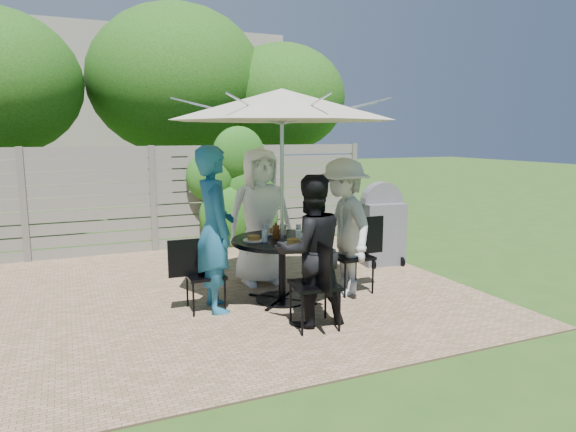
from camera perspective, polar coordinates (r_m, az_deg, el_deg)
name	(u,v)px	position (r m, az deg, el deg)	size (l,w,h in m)	color
backyard_envelope	(114,114)	(16.37, -18.75, 10.65)	(60.00, 60.00, 5.00)	#2B5219
patio_table	(282,258)	(6.26, -0.65, -4.67)	(1.25, 1.25, 0.79)	black
umbrella	(282,105)	(6.09, -0.69, 12.24)	(2.73, 2.73, 2.56)	silver
chair_back	(257,261)	(7.21, -3.42, -5.06)	(0.45, 0.67, 0.93)	black
person_back	(260,217)	(6.95, -3.11, -0.08)	(0.91, 0.59, 1.87)	white
chair_left	(205,290)	(6.07, -9.26, -8.08)	(0.64, 0.43, 0.87)	black
person_left	(215,230)	(5.93, -8.17, -1.50)	(0.70, 0.46, 1.92)	#21658F
chair_front	(315,302)	(5.48, 3.01, -9.56)	(0.52, 0.73, 0.97)	black
person_front	(310,251)	(5.45, 2.48, -3.93)	(0.79, 0.62, 1.63)	black
chair_right	(352,270)	(6.72, 7.11, -6.03)	(0.71, 0.48, 0.99)	black
person_right	(343,227)	(6.53, 6.16, -1.25)	(1.13, 0.65, 1.75)	beige
plate_back	(272,231)	(6.53, -1.79, -1.71)	(0.26, 0.26, 0.06)	white
plate_left	(254,239)	(6.09, -3.83, -2.54)	(0.26, 0.26, 0.06)	white
plate_front	(293,242)	(5.88, 0.60, -2.95)	(0.26, 0.26, 0.06)	white
plate_right	(309,234)	(6.34, 2.38, -2.06)	(0.26, 0.26, 0.06)	white
glass_back	(267,230)	(6.40, -2.37, -1.53)	(0.07, 0.07, 0.14)	silver
glass_left	(265,236)	(6.01, -2.61, -2.24)	(0.07, 0.07, 0.14)	silver
glass_front	(298,236)	(6.00, 1.17, -2.26)	(0.07, 0.07, 0.14)	silver
glass_right	(299,230)	(6.38, 1.18, -1.55)	(0.07, 0.07, 0.14)	silver
syrup_jug	(276,232)	(6.22, -1.34, -1.75)	(0.09, 0.09, 0.16)	#59280C
coffee_cup	(283,230)	(6.43, -0.53, -1.56)	(0.08, 0.08, 0.12)	#C6B293
bbq_grill	(381,227)	(8.16, 10.28, -1.24)	(0.69, 0.56, 1.31)	slate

